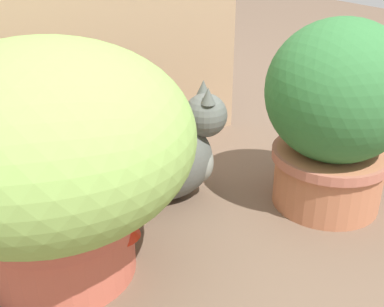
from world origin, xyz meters
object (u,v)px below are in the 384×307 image
Objects in this scene: leafy_planter at (336,112)px; cat at (169,155)px; grass_planter at (48,150)px; mushroom_ornament_red at (119,231)px.

leafy_planter is 1.31× the size of cat.
grass_planter is 3.99× the size of mushroom_ornament_red.
grass_planter is at bearing -156.59° from cat.
leafy_planter is (0.66, -0.09, -0.03)m from grass_planter.
leafy_planter is 0.58m from mushroom_ornament_red.
cat is 0.32m from mushroom_ornament_red.
leafy_planter is at bearing -7.69° from grass_planter.
grass_planter is 0.21m from mushroom_ornament_red.
grass_planter reaches higher than leafy_planter.
grass_planter is 1.17× the size of leafy_planter.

